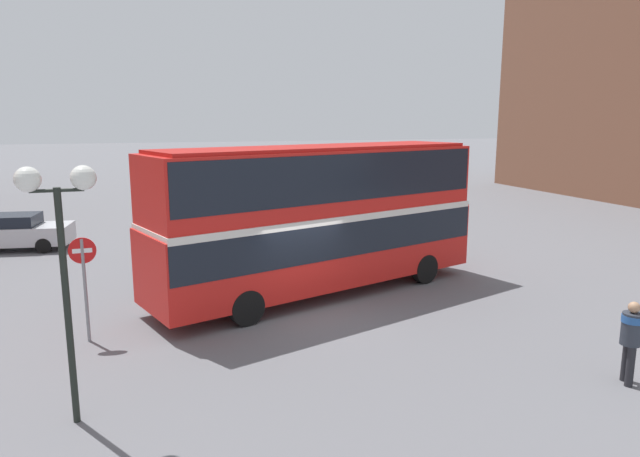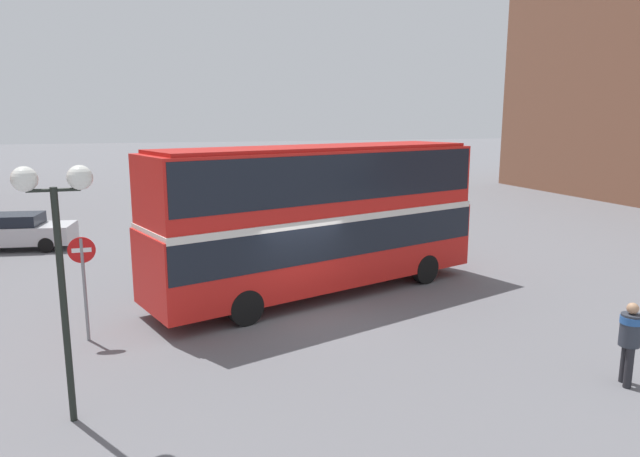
# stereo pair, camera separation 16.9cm
# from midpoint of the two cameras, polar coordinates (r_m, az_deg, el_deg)

# --- Properties ---
(ground_plane) EXTENTS (240.00, 240.00, 0.00)m
(ground_plane) POSITION_cam_midpoint_polar(r_m,az_deg,el_deg) (15.93, -1.71, -8.60)
(ground_plane) COLOR slate
(double_decker_bus) EXTENTS (10.96, 5.67, 4.53)m
(double_decker_bus) POSITION_cam_midpoint_polar(r_m,az_deg,el_deg) (17.22, -0.28, 1.80)
(double_decker_bus) COLOR red
(double_decker_bus) RESTS_ON ground_plane
(pedestrian_foreground) EXTENTS (0.58, 0.58, 1.74)m
(pedestrian_foreground) POSITION_cam_midpoint_polar(r_m,az_deg,el_deg) (13.20, 28.36, -9.27)
(pedestrian_foreground) COLOR #232328
(pedestrian_foreground) RESTS_ON ground_plane
(parked_car_kerb_near) EXTENTS (4.65, 2.49, 1.47)m
(parked_car_kerb_near) POSITION_cam_midpoint_polar(r_m,az_deg,el_deg) (26.62, -28.56, -0.30)
(parked_car_kerb_near) COLOR silver
(parked_car_kerb_near) RESTS_ON ground_plane
(street_lamp_twin_globe) EXTENTS (1.26, 0.42, 4.57)m
(street_lamp_twin_globe) POSITION_cam_midpoint_polar(r_m,az_deg,el_deg) (10.48, -25.05, 1.03)
(street_lamp_twin_globe) COLOR black
(street_lamp_twin_globe) RESTS_ON ground_plane
(no_entry_sign) EXTENTS (0.63, 0.08, 2.58)m
(no_entry_sign) POSITION_cam_midpoint_polar(r_m,az_deg,el_deg) (14.73, -22.83, -4.07)
(no_entry_sign) COLOR gray
(no_entry_sign) RESTS_ON ground_plane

